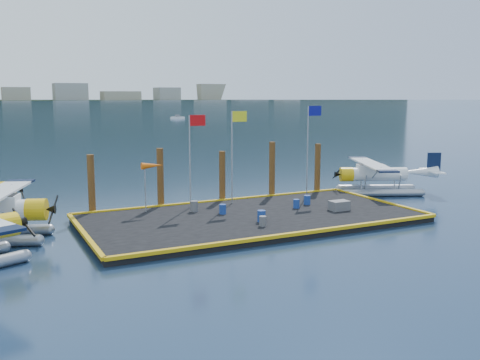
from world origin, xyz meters
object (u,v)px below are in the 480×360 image
object	(u,v)px
drum_3	(263,221)
crate	(339,205)
drum_1	(261,216)
drum_5	(223,209)
drum_4	(307,200)
flagpole_yellow	(235,143)
flagpole_blue	(310,137)
piling_3	(272,171)
seaplane_d	(375,176)
flagpole_red	(193,146)
piling_4	(317,170)
windsock	(152,167)
drum_2	(296,204)
piling_0	(91,186)
piling_2	(222,178)
piling_1	(160,180)
drum_0	(194,206)

from	to	relation	value
drum_3	crate	distance (m)	6.57
drum_1	drum_5	xyz separation A→B (m)	(-1.17, 2.86, -0.03)
drum_4	flagpole_yellow	distance (m)	6.19
drum_4	flagpole_yellow	xyz separation A→B (m)	(-4.15, 2.58, 3.80)
drum_1	flagpole_blue	xyz separation A→B (m)	(6.94, 5.57, 3.95)
drum_4	crate	size ratio (longest dim) A/B	0.51
drum_1	flagpole_yellow	distance (m)	6.80
drum_1	piling_3	world-z (taller)	piling_3
seaplane_d	drum_5	world-z (taller)	seaplane_d
seaplane_d	piling_3	xyz separation A→B (m)	(-8.44, 1.46, 0.74)
flagpole_red	piling_3	size ratio (longest dim) A/B	1.40
flagpole_yellow	piling_4	xyz separation A→B (m)	(7.80, 1.60, -2.51)
crate	windsock	bearing A→B (deg)	155.03
drum_2	piling_0	size ratio (longest dim) A/B	0.14
windsock	piling_2	bearing A→B (deg)	16.15
drum_1	drum_2	world-z (taller)	drum_1
drum_2	piling_2	xyz separation A→B (m)	(-3.09, 4.84, 1.21)
drum_1	flagpole_yellow	size ratio (longest dim) A/B	0.11
seaplane_d	flagpole_yellow	world-z (taller)	flagpole_yellow
crate	piling_3	xyz separation A→B (m)	(-1.20, 6.59, 1.45)
drum_5	piling_1	size ratio (longest dim) A/B	0.14
piling_1	flagpole_red	bearing A→B (deg)	-43.15
piling_2	piling_4	distance (m)	8.00
crate	drum_4	bearing A→B (deg)	109.28
drum_0	piling_2	size ratio (longest dim) A/B	0.18
flagpole_yellow	piling_2	world-z (taller)	flagpole_yellow
piling_0	drum_4	bearing A→B (deg)	-17.37
crate	piling_1	distance (m)	11.81
flagpole_red	flagpole_blue	distance (m)	8.99
drum_4	piling_4	bearing A→B (deg)	48.86
drum_2	drum_3	bearing A→B (deg)	-142.40
seaplane_d	piling_1	xyz separation A→B (m)	(-16.94, 1.46, 0.69)
crate	piling_0	xyz separation A→B (m)	(-14.20, 6.59, 1.30)
piling_1	piling_2	world-z (taller)	piling_1
drum_0	crate	distance (m)	9.22
drum_5	windsock	size ratio (longest dim) A/B	0.19
drum_2	piling_3	distance (m)	5.14
flagpole_yellow	piling_4	size ratio (longest dim) A/B	1.55
piling_0	piling_2	xyz separation A→B (m)	(9.00, 0.00, -0.10)
drum_2	drum_0	bearing A→B (deg)	163.08
piling_2	piling_1	bearing A→B (deg)	180.00
flagpole_yellow	flagpole_blue	distance (m)	6.00
seaplane_d	flagpole_yellow	distance (m)	12.62
flagpole_red	seaplane_d	bearing A→B (deg)	0.54
flagpole_blue	piling_4	world-z (taller)	flagpole_blue
drum_4	piling_3	bearing A→B (deg)	94.81
drum_2	drum_3	distance (m)	5.40
drum_0	piling_0	size ratio (longest dim) A/B	0.17
windsock	piling_2	distance (m)	5.90
drum_1	flagpole_yellow	bearing A→B (deg)	80.31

